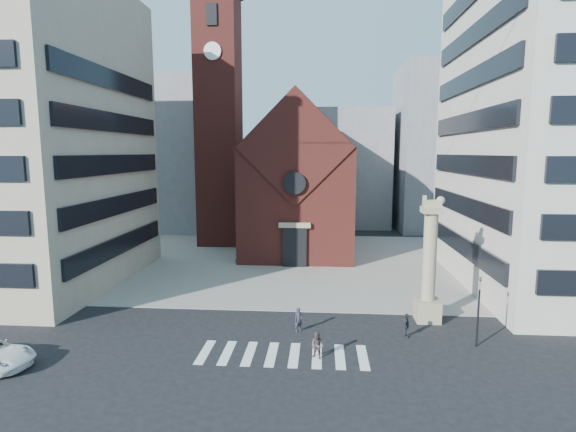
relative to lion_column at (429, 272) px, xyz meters
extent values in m
plane|color=black|center=(-10.01, -3.00, -3.46)|extent=(120.00, 120.00, 0.00)
cube|color=gray|center=(-10.01, 16.00, -3.43)|extent=(46.00, 30.00, 0.05)
cube|color=maroon|center=(-10.01, 22.00, 2.54)|extent=(12.00, 16.00, 12.00)
cube|color=brown|center=(-10.01, 22.40, 8.54)|extent=(12.00, 15.40, 12.00)
cube|color=maroon|center=(-10.01, 14.05, 8.54)|extent=(11.76, 0.50, 11.76)
cylinder|color=black|center=(-10.01, 13.60, 5.04)|extent=(2.20, 0.30, 2.20)
cube|color=black|center=(-10.01, 13.85, -1.46)|extent=(2.40, 0.30, 4.00)
cube|color=tan|center=(-10.01, 13.80, 0.84)|extent=(3.20, 0.40, 0.50)
cube|color=maroon|center=(-20.01, 25.00, 11.54)|extent=(5.00, 5.00, 30.00)
cylinder|color=white|center=(-20.01, 22.40, 19.54)|extent=(2.00, 0.20, 2.00)
cube|color=black|center=(-20.01, 22.40, 23.54)|extent=(1.20, 0.20, 2.40)
cube|color=tan|center=(-34.01, 7.00, 9.54)|extent=(18.00, 20.00, 26.00)
cube|color=gray|center=(-30.01, 37.00, 7.54)|extent=(16.00, 14.00, 22.00)
cube|color=gray|center=(-4.01, 42.00, 5.54)|extent=(14.00, 12.00, 18.00)
cube|color=gray|center=(11.99, 39.00, 8.54)|extent=(16.00, 14.00, 24.00)
cube|color=tan|center=(-0.01, 0.00, -2.71)|extent=(1.60, 1.60, 1.50)
cylinder|color=tan|center=(-0.01, 0.00, 1.04)|extent=(0.90, 0.90, 6.00)
cube|color=tan|center=(-0.01, 0.00, 4.24)|extent=(1.30, 1.30, 0.40)
cube|color=tan|center=(-0.01, 0.00, 4.64)|extent=(1.20, 0.50, 0.55)
sphere|color=tan|center=(0.54, 0.00, 4.89)|extent=(0.56, 0.56, 0.56)
cube|color=tan|center=(-0.51, 0.00, 5.04)|extent=(0.25, 0.15, 0.35)
cylinder|color=black|center=(1.99, -4.00, -1.71)|extent=(0.12, 0.12, 3.50)
imported|color=black|center=(1.99, -4.00, 0.44)|extent=(0.13, 0.16, 0.80)
imported|color=#302C3D|center=(-8.74, -2.55, -2.67)|extent=(0.69, 0.62, 1.58)
imported|color=#4C3E3D|center=(-7.49, -6.36, -2.68)|extent=(0.94, 0.86, 1.56)
imported|color=#292B32|center=(-1.97, -3.00, -2.68)|extent=(0.69, 0.99, 1.56)
imported|color=black|center=(-15.91, 15.10, -2.93)|extent=(1.03, 1.92, 0.96)
imported|color=black|center=(-14.06, 15.10, -2.87)|extent=(0.88, 1.84, 1.07)
imported|color=black|center=(-12.22, 15.10, -2.93)|extent=(1.03, 1.92, 0.96)
imported|color=black|center=(-10.37, 15.10, -2.87)|extent=(0.88, 1.84, 1.07)
imported|color=black|center=(-8.52, 15.10, -2.93)|extent=(1.03, 1.92, 0.96)
imported|color=black|center=(-6.68, 15.10, -2.87)|extent=(0.88, 1.84, 1.07)
imported|color=black|center=(-4.83, 15.10, -2.93)|extent=(1.03, 1.92, 0.96)
camera|label=1|loc=(-7.32, -30.28, 8.07)|focal=28.00mm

